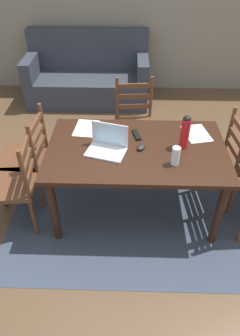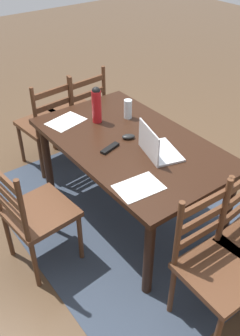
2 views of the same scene
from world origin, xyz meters
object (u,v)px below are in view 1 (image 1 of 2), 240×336
dining_table (136,156)px  water_bottle (185,131)px  chair_left_near (15,183)px  chair_far_head (135,124)px  tv_remote (136,135)px  chair_left_far (26,158)px  couch (88,77)px  drinking_glass (176,156)px  laptop (108,144)px  computer_mouse (141,147)px

dining_table → water_bottle: size_ratio=5.10×
chair_left_near → water_bottle: bearing=8.5°
dining_table → chair_far_head: (-0.00, 0.84, -0.18)m
water_bottle → tv_remote: bearing=158.6°
water_bottle → chair_left_near: bearing=-171.5°
chair_far_head → water_bottle: water_bottle is taller
chair_left_near → chair_left_far: (0.00, 0.37, 0.00)m
chair_far_head → tv_remote: size_ratio=5.59×
dining_table → chair_left_far: size_ratio=1.63×
chair_left_far → water_bottle: water_bottle is taller
dining_table → couch: bearing=106.4°
couch → drinking_glass: bearing=-68.8°
chair_left_far → couch: size_ratio=0.53×
chair_left_far → tv_remote: bearing=0.3°
couch → tv_remote: 2.33m
chair_far_head → couch: size_ratio=0.53×
laptop → computer_mouse: bearing=4.9°
chair_left_near → dining_table: bearing=9.8°
chair_left_near → chair_left_far: 0.37m
dining_table → chair_left_near: chair_left_near is taller
computer_mouse → chair_left_far: bearing=-162.6°
laptop → water_bottle: 0.66m
chair_left_near → computer_mouse: chair_left_near is taller
tv_remote → chair_left_near: bearing=-175.6°
chair_far_head → chair_left_near: bearing=-136.0°
computer_mouse → dining_table: bearing=-164.2°
laptop → computer_mouse: size_ratio=3.68×
chair_left_near → water_bottle: 1.54m
chair_far_head → drinking_glass: chair_far_head is taller
chair_left_far → laptop: bearing=-15.0°
dining_table → drinking_glass: (0.30, -0.21, 0.17)m
laptop → tv_remote: bearing=42.4°
chair_left_far → couch: couch is taller
computer_mouse → drinking_glass: bearing=-9.6°
chair_far_head → computer_mouse: 0.90m
chair_left_far → laptop: 0.91m
water_bottle → chair_far_head: bearing=116.6°
chair_left_far → laptop: laptop is taller
chair_far_head → chair_left_far: 1.25m
drinking_glass → water_bottle: bearing=68.2°
chair_left_far → water_bottle: size_ratio=3.12×
couch → drinking_glass: 2.82m
chair_left_near → tv_remote: 1.16m
laptop → tv_remote: size_ratio=2.17×
chair_left_near → laptop: laptop is taller
dining_table → chair_left_near: (-1.07, -0.18, -0.18)m
chair_far_head → laptop: laptop is taller
chair_left_far → drinking_glass: 1.47m
computer_mouse → water_bottle: bearing=33.9°
chair_left_far → drinking_glass: bearing=-16.1°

